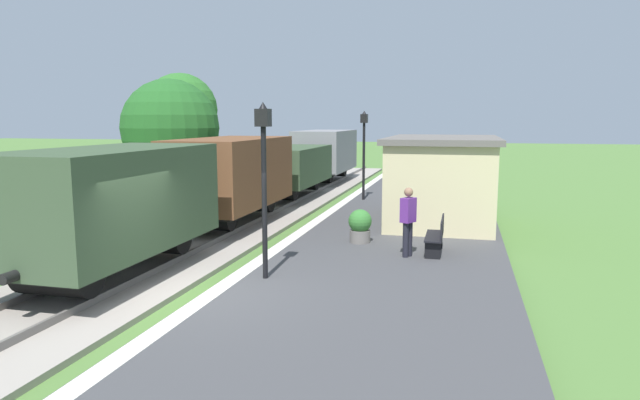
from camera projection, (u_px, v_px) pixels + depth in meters
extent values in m
plane|color=#517A38|center=(195.00, 304.00, 11.00)|extent=(160.00, 160.00, 0.00)
cube|color=#424244|center=(354.00, 311.00, 10.21)|extent=(6.00, 60.00, 0.25)
cube|color=silver|center=(213.00, 293.00, 10.87)|extent=(0.36, 60.00, 0.01)
cube|color=#9E9389|center=(89.00, 292.00, 11.58)|extent=(3.80, 60.00, 0.12)
cube|color=slate|center=(119.00, 288.00, 11.39)|extent=(0.07, 60.00, 0.14)
cube|color=slate|center=(59.00, 283.00, 11.74)|extent=(0.07, 60.00, 0.14)
cube|color=#384C33|center=(111.00, 199.00, 12.20)|extent=(2.50, 5.60, 2.20)
cube|color=black|center=(113.00, 241.00, 12.34)|extent=(2.10, 5.15, 0.50)
cylinder|color=black|center=(156.00, 236.00, 14.09)|extent=(1.56, 0.84, 0.84)
cylinder|color=black|center=(57.00, 274.00, 10.65)|extent=(1.56, 0.84, 0.84)
cylinder|color=black|center=(178.00, 219.00, 15.17)|extent=(0.20, 0.30, 0.20)
cylinder|color=black|center=(9.00, 278.00, 9.51)|extent=(0.20, 0.30, 0.20)
cube|color=brown|center=(231.00, 172.00, 18.53)|extent=(2.50, 5.60, 2.20)
cube|color=black|center=(232.00, 200.00, 18.67)|extent=(2.10, 5.15, 0.50)
cylinder|color=black|center=(251.00, 200.00, 20.42)|extent=(1.56, 0.84, 0.84)
cylinder|color=black|center=(209.00, 216.00, 16.98)|extent=(1.56, 0.84, 0.84)
cylinder|color=black|center=(262.00, 189.00, 21.50)|extent=(0.20, 0.30, 0.20)
cylinder|color=black|center=(190.00, 214.00, 15.84)|extent=(0.20, 0.30, 0.20)
cube|color=#384C33|center=(290.00, 165.00, 24.90)|extent=(2.50, 5.60, 1.60)
cube|color=black|center=(290.00, 179.00, 25.00)|extent=(2.10, 5.15, 0.50)
cylinder|color=black|center=(302.00, 181.00, 26.75)|extent=(1.56, 0.84, 0.84)
cylinder|color=black|center=(278.00, 190.00, 23.31)|extent=(1.56, 0.84, 0.84)
cylinder|color=black|center=(308.00, 173.00, 27.83)|extent=(0.20, 0.30, 0.20)
cylinder|color=black|center=(268.00, 187.00, 22.17)|extent=(0.20, 0.30, 0.20)
cube|color=gray|center=(325.00, 150.00, 31.19)|extent=(2.50, 5.60, 2.20)
cube|color=black|center=(325.00, 167.00, 31.33)|extent=(2.10, 5.15, 0.50)
cylinder|color=black|center=(333.00, 169.00, 33.08)|extent=(1.56, 0.84, 0.84)
cylinder|color=black|center=(317.00, 175.00, 29.65)|extent=(1.56, 0.84, 0.84)
cylinder|color=black|center=(337.00, 163.00, 34.16)|extent=(0.20, 0.30, 0.20)
cylinder|color=black|center=(312.00, 172.00, 28.50)|extent=(0.20, 0.30, 0.20)
cube|color=beige|center=(442.00, 182.00, 18.43)|extent=(3.20, 5.50, 2.60)
cube|color=#66605B|center=(443.00, 140.00, 18.23)|extent=(3.50, 5.80, 0.18)
cube|color=black|center=(389.00, 180.00, 17.75)|extent=(0.03, 0.90, 0.80)
cube|color=black|center=(434.00, 236.00, 14.04)|extent=(0.42, 1.50, 0.04)
cube|color=black|center=(442.00, 227.00, 13.96)|extent=(0.04, 1.50, 0.45)
cube|color=black|center=(433.00, 250.00, 13.50)|extent=(0.38, 0.06, 0.42)
cube|color=black|center=(435.00, 240.00, 14.65)|extent=(0.38, 0.06, 0.42)
cylinder|color=black|center=(406.00, 240.00, 13.65)|extent=(0.15, 0.15, 0.86)
cylinder|color=black|center=(409.00, 239.00, 13.77)|extent=(0.15, 0.15, 0.86)
cube|color=#662D8C|center=(408.00, 210.00, 13.60)|extent=(0.39, 0.45, 0.60)
sphere|color=#936B51|center=(409.00, 192.00, 13.54)|extent=(0.22, 0.22, 0.22)
cylinder|color=slate|center=(360.00, 236.00, 15.33)|extent=(0.56, 0.56, 0.34)
sphere|color=#387A33|center=(360.00, 221.00, 15.27)|extent=(0.64, 0.64, 0.64)
cylinder|color=black|center=(264.00, 204.00, 11.68)|extent=(0.11, 0.11, 3.20)
cube|color=black|center=(263.00, 118.00, 11.42)|extent=(0.28, 0.28, 0.36)
sphere|color=#F2E5BF|center=(263.00, 118.00, 11.42)|extent=(0.20, 0.20, 0.20)
cone|color=black|center=(263.00, 106.00, 11.39)|extent=(0.20, 0.20, 0.16)
cylinder|color=black|center=(364.00, 162.00, 23.31)|extent=(0.11, 0.11, 3.20)
cube|color=black|center=(364.00, 119.00, 23.06)|extent=(0.28, 0.28, 0.36)
sphere|color=#F2E5BF|center=(364.00, 119.00, 23.06)|extent=(0.20, 0.20, 0.20)
cone|color=black|center=(364.00, 113.00, 23.02)|extent=(0.20, 0.20, 0.16)
cylinder|color=#4C3823|center=(173.00, 187.00, 22.21)|extent=(0.28, 0.28, 1.84)
sphere|color=#235B23|center=(170.00, 128.00, 21.87)|extent=(3.80, 3.80, 3.80)
cylinder|color=#4C3823|center=(183.00, 161.00, 30.91)|extent=(0.28, 0.28, 2.61)
sphere|color=#2D6B28|center=(181.00, 110.00, 30.51)|extent=(3.98, 3.98, 3.98)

